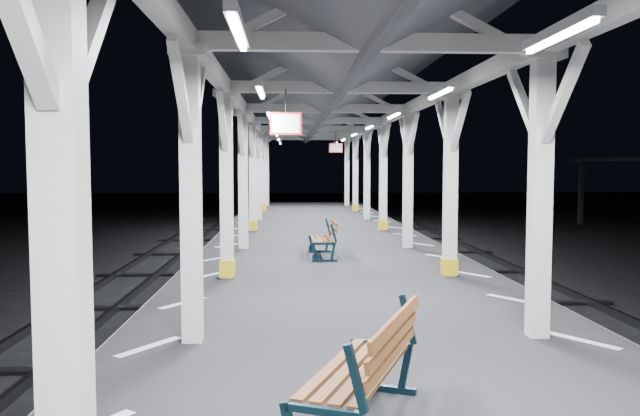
{
  "coord_description": "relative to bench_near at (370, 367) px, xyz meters",
  "views": [
    {
      "loc": [
        -0.9,
        -9.05,
        3.0
      ],
      "look_at": [
        -0.31,
        2.75,
        2.2
      ],
      "focal_mm": 35.0,
      "sensor_mm": 36.0,
      "label": 1
    }
  ],
  "objects": [
    {
      "name": "ground",
      "position": [
        0.29,
        4.46,
        -1.48
      ],
      "size": [
        120.0,
        120.0,
        0.0
      ],
      "primitive_type": "plane",
      "color": "black",
      "rests_on": "ground"
    },
    {
      "name": "platform",
      "position": [
        0.29,
        4.46,
        -0.98
      ],
      "size": [
        6.0,
        50.0,
        1.0
      ],
      "primitive_type": "cube",
      "color": "black",
      "rests_on": "ground"
    },
    {
      "name": "hazard_stripes_left",
      "position": [
        -2.16,
        4.46,
        -0.48
      ],
      "size": [
        1.0,
        48.0,
        0.01
      ],
      "primitive_type": "cube",
      "color": "silver",
      "rests_on": "platform"
    },
    {
      "name": "hazard_stripes_right",
      "position": [
        2.74,
        4.46,
        -0.48
      ],
      "size": [
        1.0,
        48.0,
        0.01
      ],
      "primitive_type": "cube",
      "color": "silver",
      "rests_on": "platform"
    },
    {
      "name": "track_left",
      "position": [
        -4.71,
        4.46,
        -1.4
      ],
      "size": [
        2.2,
        60.0,
        0.16
      ],
      "color": "#2D2D33",
      "rests_on": "ground"
    },
    {
      "name": "canopy",
      "position": [
        0.29,
        4.44,
        3.08
      ],
      "size": [
        5.4,
        49.0,
        4.65
      ],
      "color": "silver",
      "rests_on": "platform"
    },
    {
      "name": "bench_near",
      "position": [
        0.0,
        0.0,
        0.0
      ],
      "size": [
        1.19,
        1.76,
        0.9
      ],
      "rotation": [
        0.0,
        0.0,
        -0.39
      ],
      "color": "black",
      "rests_on": "platform"
    },
    {
      "name": "bench_mid",
      "position": [
        0.2,
        8.96,
        -0.05
      ],
      "size": [
        0.59,
        1.49,
        0.8
      ],
      "rotation": [
        0.0,
        0.0,
        0.02
      ],
      "color": "black",
      "rests_on": "platform"
    }
  ]
}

